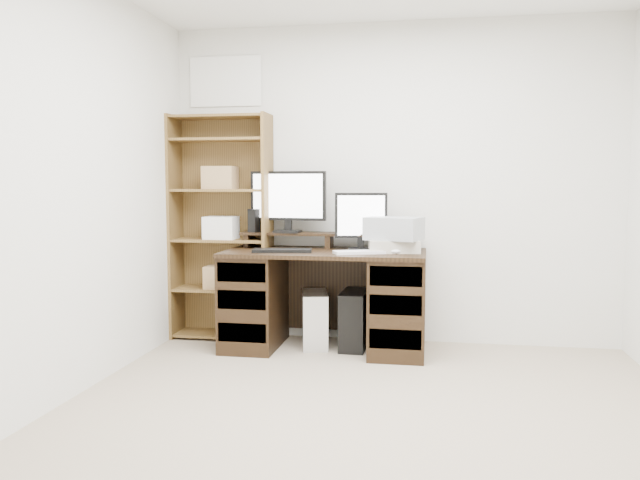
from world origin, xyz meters
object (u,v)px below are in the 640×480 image
(desk, at_px, (325,298))
(monitor_small, at_px, (361,219))
(monitor_wide, at_px, (288,198))
(tower_silver, at_px, (315,319))
(tower_black, at_px, (355,319))
(bookshelf, at_px, (222,225))
(printer, at_px, (394,246))

(desk, xyz_separation_m, monitor_small, (0.26, 0.12, 0.60))
(desk, distance_m, monitor_wide, 0.84)
(monitor_wide, distance_m, tower_silver, 0.96)
(desk, height_order, tower_silver, desk)
(monitor_small, distance_m, tower_black, 0.77)
(bookshelf, bearing_deg, monitor_small, -4.85)
(bookshelf, bearing_deg, desk, -13.62)
(monitor_wide, bearing_deg, printer, -8.93)
(desk, bearing_deg, bookshelf, 166.38)
(desk, xyz_separation_m, bookshelf, (-0.88, 0.21, 0.53))
(bookshelf, bearing_deg, monitor_wide, -2.63)
(desk, bearing_deg, monitor_small, 24.22)
(desk, relative_size, bookshelf, 0.83)
(printer, relative_size, tower_black, 0.83)
(bookshelf, bearing_deg, tower_black, -7.39)
(tower_black, bearing_deg, desk, -160.64)
(tower_silver, relative_size, bookshelf, 0.23)
(monitor_wide, xyz_separation_m, bookshelf, (-0.55, 0.03, -0.22))
(monitor_small, distance_m, tower_silver, 0.85)
(monitor_small, relative_size, printer, 1.19)
(tower_black, bearing_deg, bookshelf, 174.08)
(tower_silver, height_order, bookshelf, bookshelf)
(printer, height_order, bookshelf, bookshelf)
(monitor_small, bearing_deg, monitor_wide, 164.13)
(monitor_small, distance_m, printer, 0.34)
(monitor_wide, height_order, printer, monitor_wide)
(bookshelf, bearing_deg, tower_silver, -10.18)
(desk, distance_m, tower_silver, 0.21)
(monitor_wide, distance_m, monitor_small, 0.61)
(desk, bearing_deg, printer, 0.59)
(tower_black, bearing_deg, printer, -10.93)
(monitor_small, bearing_deg, desk, -164.71)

